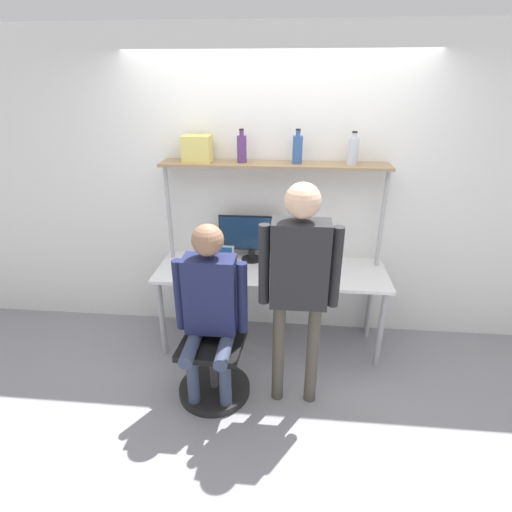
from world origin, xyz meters
TOP-DOWN VIEW (x-y plane):
  - ground_plane at (0.00, 0.00)m, footprint 12.00×12.00m
  - wall_back at (0.00, 0.68)m, footprint 8.00×0.06m
  - desk at (0.00, 0.34)m, footprint 1.99×0.63m
  - shelf_unit at (0.00, 0.51)m, footprint 1.90×0.27m
  - monitor at (-0.19, 0.53)m, footprint 0.59×0.19m
  - laptop at (-0.47, 0.27)m, footprint 0.30×0.21m
  - cell_phone at (-0.24, 0.26)m, footprint 0.07×0.15m
  - office_chair at (-0.40, -0.33)m, footprint 0.56×0.56m
  - person_seated at (-0.40, -0.38)m, footprint 0.54×0.47m
  - person_standing at (0.23, -0.38)m, footprint 0.55×0.23m
  - bottle_clear at (0.63, 0.51)m, footprint 0.09×0.09m
  - bottle_purple at (-0.27, 0.51)m, footprint 0.08×0.08m
  - bottle_blue at (0.19, 0.51)m, footprint 0.08×0.08m
  - storage_box at (-0.64, 0.51)m, footprint 0.23×0.19m

SIDE VIEW (x-z plane):
  - ground_plane at x=0.00m, z-range 0.00..0.00m
  - office_chair at x=-0.40m, z-range -0.18..0.76m
  - desk at x=0.00m, z-range 0.30..1.07m
  - cell_phone at x=-0.24m, z-range 0.76..0.77m
  - laptop at x=-0.47m, z-range 0.72..0.93m
  - person_seated at x=-0.40m, z-range 0.13..1.53m
  - monitor at x=-0.19m, z-range 0.79..1.21m
  - person_standing at x=0.23m, z-range 0.24..1.95m
  - wall_back at x=0.00m, z-range 0.00..2.70m
  - shelf_unit at x=0.00m, z-range 0.61..2.26m
  - storage_box at x=-0.64m, z-range 1.65..1.86m
  - bottle_clear at x=0.63m, z-range 1.63..1.89m
  - bottle_purple at x=-0.27m, z-range 1.63..1.90m
  - bottle_blue at x=0.19m, z-range 1.63..1.90m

